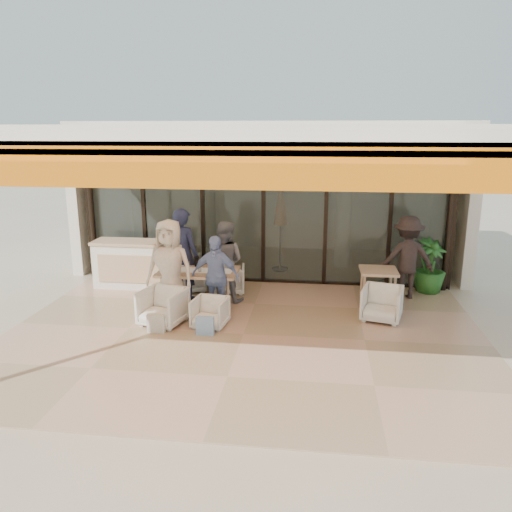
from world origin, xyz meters
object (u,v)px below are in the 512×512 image
Objects in this scene: side_chair at (382,302)px; diner_navy at (183,254)px; host_counter at (137,264)px; diner_periwinkle at (215,277)px; dining_table at (198,273)px; chair_near_left at (163,305)px; chair_far_left at (190,277)px; diner_cream at (170,268)px; chair_far_right at (229,278)px; side_table at (378,275)px; diner_grey at (224,262)px; chair_near_right at (210,311)px; potted_palm at (430,266)px; standing_woman at (407,258)px.

diner_navy is at bearing -176.01° from side_chair.
host_counter is 2.54m from diner_periwinkle.
chair_near_left is (-0.41, -0.96, -0.32)m from dining_table.
chair_far_left is 1.51m from diner_cream.
side_table is at bearing 163.41° from chair_far_right.
diner_grey is at bearing -178.86° from side_chair.
host_counter reaches higher than chair_far_left.
chair_far_right is 3.23m from side_chair.
dining_table is 1.10m from chair_far_right.
host_counter is at bearing 135.12° from chair_near_left.
dining_table is 0.98× the size of diner_periwinkle.
chair_far_right reaches higher than chair_far_left.
potted_palm is at bearing 37.89° from chair_near_right.
diner_cream is (-0.84, -1.40, 0.57)m from chair_far_right.
diner_cream reaches higher than chair_near_left.
diner_cream reaches higher than diner_grey.
diner_grey reaches higher than diner_periwinkle.
diner_grey reaches higher than potted_palm.
diner_navy is (0.00, -0.50, 0.61)m from chair_far_left.
diner_periwinkle is (0.84, -0.90, -0.17)m from diner_navy.
host_counter is 2.34m from chair_near_left.
chair_near_right is 1.75m from diner_navy.
standing_woman reaches higher than host_counter.
chair_far_left is 2.08m from chair_near_right.
dining_table is at bearing 57.90° from chair_far_right.
diner_navy reaches higher than side_table.
diner_cream reaches higher than potted_palm.
potted_palm reaches higher than host_counter.
potted_palm reaches higher than side_chair.
diner_grey is 3.00m from side_table.
chair_far_left is at bearing -174.00° from potted_palm.
standing_woman is 0.75m from potted_palm.
side_table is at bearing -139.67° from potted_palm.
standing_woman is 1.46× the size of potted_palm.
potted_palm is (4.16, 0.53, 0.25)m from chair_far_right.
chair_far_left is 0.40× the size of diner_grey.
diner_cream is at bearing -51.63° from host_counter.
potted_palm is (4.16, 1.93, -0.18)m from diner_periwinkle.
standing_woman reaches higher than chair_near_right.
side_table is (3.00, 0.94, -0.13)m from diner_periwinkle.
diner_navy is 3.85m from side_table.
standing_woman is at bearing 14.50° from dining_table.
side_chair is at bearing 143.57° from chair_far_left.
diner_cream is 2.42× the size of side_table.
standing_woman is at bearing 38.59° from chair_near_left.
diner_grey is (0.84, 1.40, 0.45)m from chair_near_left.
diner_periwinkle is (2.03, -1.50, 0.23)m from host_counter.
chair_far_left is at bearing 96.40° from diner_cream.
chair_near_right is at bearing -152.58° from side_chair.
diner_periwinkle reaches higher than host_counter.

